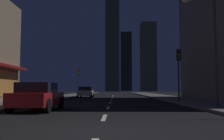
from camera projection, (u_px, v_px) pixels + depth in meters
The scene contains 13 objects.
ground_plane at pixel (113, 97), 38.31m from camera, with size 78.00×136.00×0.10m, color black.
sidewalk_right at pixel (158, 96), 38.21m from camera, with size 4.00×76.00×0.15m, color #605E59.
sidewalk_left at pixel (68, 96), 38.42m from camera, with size 4.00×76.00×0.15m, color #605E59.
lane_marking_center at pixel (111, 100), 25.15m from camera, with size 0.16×43.80×0.01m.
skyscraper_distant_tall at pixel (112, 41), 123.63m from camera, with size 6.94×7.04×50.95m, color brown.
skyscraper_distant_mid at pixel (126, 61), 166.08m from camera, with size 7.35×5.72×39.73m, color #373429.
skyscraper_distant_short at pixel (148, 57), 144.66m from camera, with size 8.89×8.97×40.16m, color brown.
car_parked_near at pixel (38, 96), 12.80m from camera, with size 1.98×4.24×1.45m.
car_parked_far at pixel (86, 92), 33.22m from camera, with size 1.98×4.24×1.45m.
fire_hydrant_far_left at pixel (50, 96), 23.59m from camera, with size 0.42×0.30×0.65m.
traffic_light_near_right at pixel (179, 63), 19.67m from camera, with size 0.32×0.48×4.20m.
traffic_light_far_left at pixel (79, 76), 39.85m from camera, with size 0.32×0.48×4.20m.
street_lamp_right at pixel (200, 21), 14.26m from camera, with size 1.96×0.56×6.58m.
Camera 1 is at (0.45, -6.51, 1.11)m, focal length 39.42 mm.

